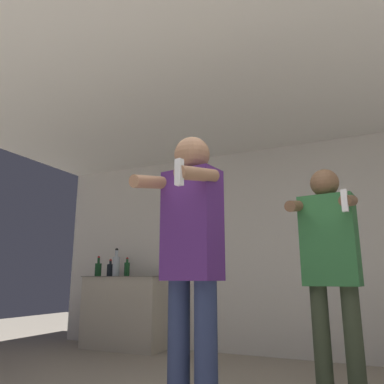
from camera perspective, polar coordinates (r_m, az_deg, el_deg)
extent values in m
cube|color=silver|center=(4.72, 16.23, -7.89)|extent=(7.00, 0.06, 2.55)
cube|color=silver|center=(3.50, 10.38, 15.95)|extent=(7.00, 3.80, 0.05)
cube|color=#BCB29E|center=(5.30, -10.01, -17.58)|extent=(1.11, 0.52, 0.92)
cube|color=#676256|center=(5.28, -9.81, -12.59)|extent=(1.14, 0.55, 0.01)
cylinder|color=#194723|center=(5.21, -9.89, -11.54)|extent=(0.07, 0.07, 0.18)
cylinder|color=#194723|center=(5.22, -9.84, -10.26)|extent=(0.03, 0.03, 0.05)
sphere|color=maroon|center=(5.22, -9.83, -9.95)|extent=(0.03, 0.03, 0.03)
cylinder|color=black|center=(5.37, -12.38, -11.57)|extent=(0.09, 0.09, 0.16)
cylinder|color=black|center=(5.38, -12.32, -10.42)|extent=(0.03, 0.03, 0.05)
sphere|color=maroon|center=(5.38, -12.30, -10.14)|extent=(0.04, 0.04, 0.04)
cylinder|color=#194723|center=(5.50, -14.12, -11.43)|extent=(0.09, 0.09, 0.18)
cylinder|color=#194723|center=(5.50, -14.04, -10.07)|extent=(0.03, 0.03, 0.09)
sphere|color=maroon|center=(5.51, -14.01, -9.63)|extent=(0.04, 0.04, 0.04)
cylinder|color=silver|center=(5.32, -11.51, -11.08)|extent=(0.09, 0.09, 0.26)
cylinder|color=silver|center=(5.33, -11.42, -9.15)|extent=(0.04, 0.04, 0.10)
sphere|color=black|center=(5.33, -11.39, -8.62)|extent=(0.05, 0.05, 0.05)
cylinder|color=navy|center=(2.32, -2.05, -24.23)|extent=(0.13, 0.13, 0.88)
cylinder|color=navy|center=(2.22, 2.15, -24.75)|extent=(0.13, 0.13, 0.88)
cube|color=#4C236B|center=(2.25, 0.00, -4.97)|extent=(0.36, 0.25, 0.66)
sphere|color=#9E7051|center=(2.35, 0.00, 5.70)|extent=(0.22, 0.22, 0.22)
cylinder|color=#9E7051|center=(2.26, -5.83, 1.49)|extent=(0.14, 0.37, 0.14)
cylinder|color=#9E7051|center=(2.07, 0.90, 2.75)|extent=(0.14, 0.37, 0.14)
cube|color=white|center=(1.93, -1.97, 3.04)|extent=(0.04, 0.04, 0.14)
cylinder|color=#38422D|center=(2.87, 19.29, -21.82)|extent=(0.12, 0.12, 0.84)
cylinder|color=#38422D|center=(2.83, 23.58, -21.62)|extent=(0.12, 0.12, 0.84)
cube|color=#2D6B38|center=(2.82, 20.18, -6.90)|extent=(0.39, 0.24, 0.63)
sphere|color=brown|center=(2.89, 19.53, 1.30)|extent=(0.20, 0.20, 0.20)
cylinder|color=brown|center=(2.75, 15.58, -2.07)|extent=(0.11, 0.32, 0.13)
cylinder|color=brown|center=(2.68, 22.75, -1.23)|extent=(0.11, 0.32, 0.13)
cube|color=white|center=(2.53, 22.23, -1.23)|extent=(0.04, 0.04, 0.14)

